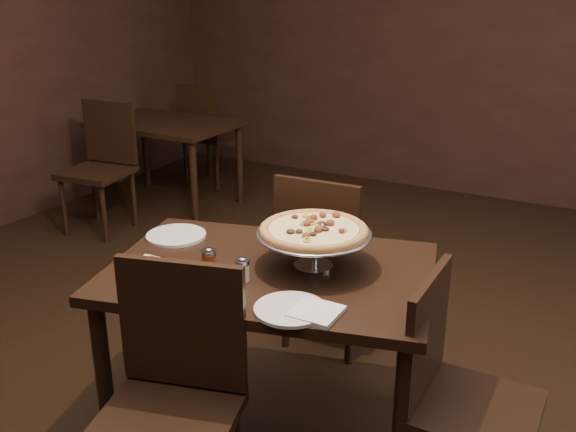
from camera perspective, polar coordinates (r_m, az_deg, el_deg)
The scene contains 16 objects.
room at distance 2.32m, azimuth 0.79°, elevation 10.98°, with size 6.04×7.04×2.84m.
dining_table at distance 2.47m, azimuth -1.58°, elevation -6.71°, with size 1.37×1.08×0.75m.
background_table at distance 5.35m, azimuth -10.84°, elevation 7.28°, with size 1.12×0.75×0.70m.
pizza_stand at distance 2.38m, azimuth 2.30°, elevation -1.31°, with size 0.44×0.44×0.18m.
parmesan_shaker at distance 2.32m, azimuth -4.07°, elevation -4.79°, with size 0.05×0.05×0.09m.
pepper_flake_shaker at distance 2.39m, azimuth -7.04°, elevation -3.96°, with size 0.06×0.06×0.10m.
packet_caddy at distance 2.40m, azimuth -11.98°, elevation -4.56°, with size 0.10×0.10×0.08m.
napkin_stack at distance 2.10m, azimuth 2.50°, elevation -8.55°, with size 0.15×0.15×0.02m, color white.
plate_left at distance 2.75m, azimuth -9.92°, elevation -1.71°, with size 0.25×0.25×0.01m, color silver.
plate_near at distance 2.13m, azimuth 0.22°, elevation -8.29°, with size 0.24×0.24×0.01m, color silver.
serving_spatula at distance 2.31m, azimuth 2.12°, elevation -2.15°, with size 0.17×0.17×0.03m.
chair_far at distance 3.16m, azimuth 3.38°, elevation -3.53°, with size 0.44×0.44×0.92m.
chair_near at distance 2.19m, azimuth -10.34°, elevation -15.45°, with size 0.54×0.54×0.93m.
chair_side at distance 2.31m, azimuth 14.71°, elevation -14.67°, with size 0.41×0.41×0.87m.
bg_chair_far at distance 5.86m, azimuth -7.26°, elevation 7.55°, with size 0.44×0.44×0.92m.
bg_chair_near at distance 4.94m, azimuth -16.22°, elevation 4.66°, with size 0.49×0.49×0.95m.
Camera 1 is at (1.13, -2.00, 1.78)m, focal length 40.00 mm.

